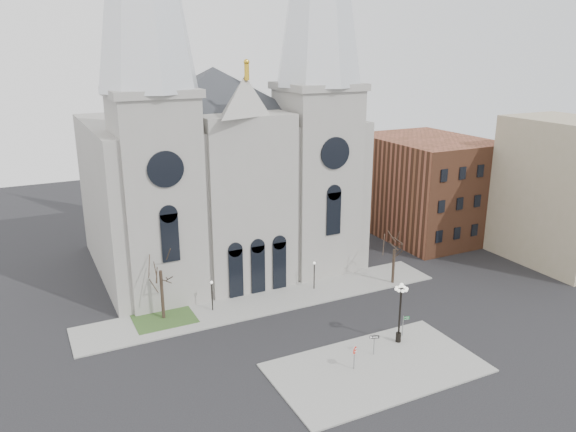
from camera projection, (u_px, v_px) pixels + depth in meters
name	position (u px, v px, depth m)	size (l,w,h in m)	color
ground	(317.00, 349.00, 50.89)	(160.00, 160.00, 0.00)	black
sidewalk_near	(377.00, 368.00, 47.86)	(18.00, 10.00, 0.14)	gray
sidewalk_far	(267.00, 301.00, 60.29)	(40.00, 6.00, 0.14)	gray
grass_patch	(164.00, 318.00, 56.47)	(6.00, 5.00, 0.18)	#2C4C20
cathedral	(224.00, 117.00, 65.09)	(33.00, 26.66, 54.00)	gray
bg_building_brick	(426.00, 187.00, 80.44)	(14.00, 18.00, 14.00)	brown
bg_building_tan	(562.00, 192.00, 69.54)	(10.00, 14.00, 18.00)	tan
tree_left	(160.00, 268.00, 54.87)	(3.20, 3.20, 7.50)	black
tree_right	(395.00, 247.00, 63.67)	(3.20, 3.20, 6.00)	black
ped_lamp_left	(212.00, 291.00, 57.51)	(0.32, 0.32, 3.26)	black
ped_lamp_right	(314.00, 271.00, 62.61)	(0.32, 0.32, 3.26)	black
stop_sign	(354.00, 352.00, 47.13)	(0.78, 0.16, 2.17)	slate
globe_lamp	(400.00, 305.00, 50.87)	(1.66, 1.66, 5.89)	black
one_way_sign	(374.00, 341.00, 49.42)	(0.81, 0.36, 1.97)	slate
street_name_sign	(404.00, 324.00, 52.70)	(0.64, 0.21, 2.04)	slate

